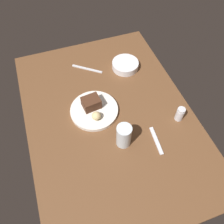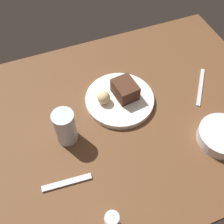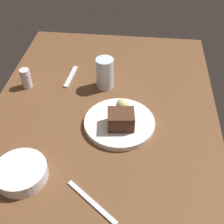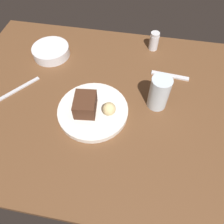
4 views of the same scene
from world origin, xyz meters
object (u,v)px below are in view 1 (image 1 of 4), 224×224
object	(u,v)px
side_bowl	(125,65)
chocolate_cake_slice	(91,103)
water_glass	(124,136)
dessert_spoon	(156,141)
dessert_plate	(94,110)
butter_knife	(87,69)
bread_roll	(96,116)
salt_shaker	(180,114)

from	to	relation	value
side_bowl	chocolate_cake_slice	bearing A→B (deg)	129.50
water_glass	side_bowl	distance (cm)	50.70
dessert_spoon	dessert_plate	bearing A→B (deg)	-133.96
water_glass	side_bowl	world-z (taller)	water_glass
chocolate_cake_slice	water_glass	size ratio (longest dim) A/B	0.70
dessert_spoon	side_bowl	bearing A→B (deg)	-179.35
dessert_plate	butter_knife	distance (cm)	31.59
bread_roll	water_glass	distance (cm)	18.12
salt_shaker	side_bowl	size ratio (longest dim) A/B	0.51
salt_shaker	dessert_spoon	size ratio (longest dim) A/B	0.54
chocolate_cake_slice	side_bowl	world-z (taller)	chocolate_cake_slice
bread_roll	water_glass	xyz separation A→B (cm)	(-15.95, -8.35, 2.06)
salt_shaker	side_bowl	world-z (taller)	salt_shaker
water_glass	side_bowl	xyz separation A→B (cm)	(46.80, -19.02, -4.31)
water_glass	butter_knife	distance (cm)	53.48
salt_shaker	bread_roll	bearing A→B (deg)	72.71
salt_shaker	dessert_spoon	xyz separation A→B (cm)	(-8.12, 16.25, -3.62)
salt_shaker	dessert_spoon	bearing A→B (deg)	116.55
side_bowl	dessert_spoon	world-z (taller)	side_bowl
salt_shaker	butter_knife	size ratio (longest dim) A/B	0.42
dessert_plate	chocolate_cake_slice	size ratio (longest dim) A/B	2.79
bread_roll	dessert_spoon	size ratio (longest dim) A/B	0.30
bread_roll	water_glass	world-z (taller)	water_glass
bread_roll	butter_knife	world-z (taller)	bread_roll
dessert_plate	salt_shaker	xyz separation A→B (cm)	(-18.29, -39.31, 2.95)
salt_shaker	butter_knife	bearing A→B (deg)	34.83
dessert_plate	dessert_spoon	size ratio (longest dim) A/B	1.65
side_bowl	water_glass	bearing A→B (deg)	157.89
chocolate_cake_slice	bread_roll	bearing A→B (deg)	-178.86
dessert_spoon	butter_knife	distance (cm)	60.41
side_bowl	butter_knife	xyz separation A→B (cm)	(6.25, 22.01, -1.80)
water_glass	dessert_spoon	distance (cm)	16.96
dessert_plate	water_glass	xyz separation A→B (cm)	(-21.85, -7.87, 5.35)
bread_roll	butter_knife	size ratio (longest dim) A/B	0.24
chocolate_cake_slice	bread_roll	size ratio (longest dim) A/B	1.96
bread_roll	salt_shaker	bearing A→B (deg)	-107.29
water_glass	butter_knife	world-z (taller)	water_glass
dessert_plate	side_bowl	distance (cm)	36.69
salt_shaker	butter_knife	xyz separation A→B (cm)	(49.49, 34.43, -3.72)
salt_shaker	dessert_plate	bearing A→B (deg)	65.05
dessert_plate	chocolate_cake_slice	xyz separation A→B (cm)	(2.26, 0.64, 3.92)
chocolate_cake_slice	water_glass	world-z (taller)	water_glass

